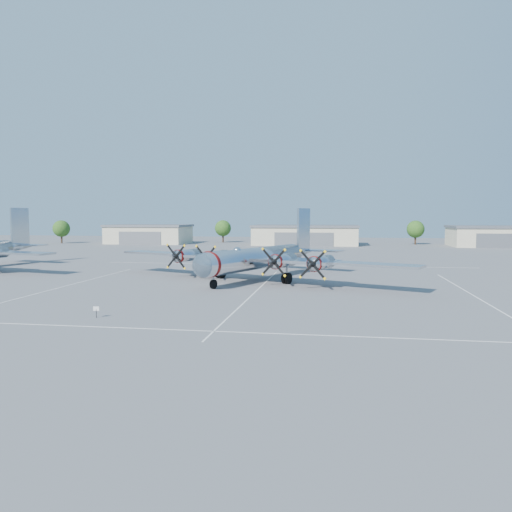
# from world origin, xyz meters

# --- Properties ---
(ground) EXTENTS (260.00, 260.00, 0.00)m
(ground) POSITION_xyz_m (0.00, 0.00, 0.00)
(ground) COLOR #5B5B5D
(ground) RESTS_ON ground
(parking_lines) EXTENTS (60.00, 50.08, 0.01)m
(parking_lines) POSITION_xyz_m (0.00, -1.75, 0.01)
(parking_lines) COLOR silver
(parking_lines) RESTS_ON ground
(hangar_west) EXTENTS (22.60, 14.60, 5.40)m
(hangar_west) POSITION_xyz_m (-45.00, 81.96, 2.71)
(hangar_west) COLOR beige
(hangar_west) RESTS_ON ground
(hangar_center) EXTENTS (28.60, 14.60, 5.40)m
(hangar_center) POSITION_xyz_m (0.00, 81.96, 2.71)
(hangar_center) COLOR beige
(hangar_center) RESTS_ON ground
(hangar_east) EXTENTS (20.60, 14.60, 5.40)m
(hangar_east) POSITION_xyz_m (48.00, 81.96, 2.71)
(hangar_east) COLOR beige
(hangar_east) RESTS_ON ground
(tree_far_west) EXTENTS (4.80, 4.80, 6.64)m
(tree_far_west) POSITION_xyz_m (-70.00, 78.00, 4.22)
(tree_far_west) COLOR #382619
(tree_far_west) RESTS_ON ground
(tree_west) EXTENTS (4.80, 4.80, 6.64)m
(tree_west) POSITION_xyz_m (-25.00, 90.00, 4.22)
(tree_west) COLOR #382619
(tree_west) RESTS_ON ground
(tree_east) EXTENTS (4.80, 4.80, 6.64)m
(tree_east) POSITION_xyz_m (30.00, 88.00, 4.22)
(tree_east) COLOR #382619
(tree_east) RESTS_ON ground
(main_bomber_b29) EXTENTS (48.68, 41.91, 9.05)m
(main_bomber_b29) POSITION_xyz_m (-1.09, 6.40, 0.00)
(main_bomber_b29) COLOR silver
(main_bomber_b29) RESTS_ON ground
(info_placard) EXTENTS (0.47, 0.09, 0.89)m
(info_placard) POSITION_xyz_m (-10.22, -18.97, 0.63)
(info_placard) COLOR black
(info_placard) RESTS_ON ground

